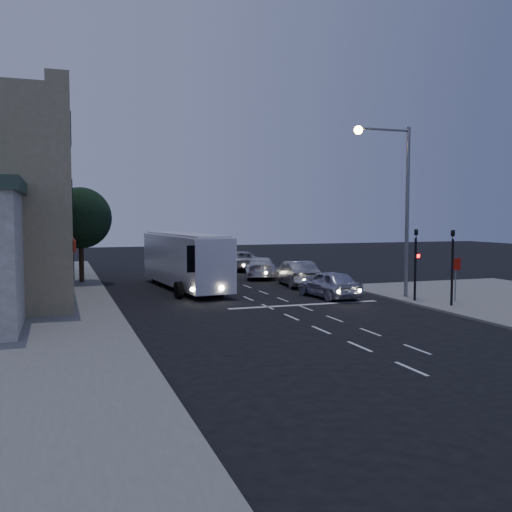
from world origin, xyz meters
name	(u,v)px	position (x,y,z in m)	size (l,w,h in m)	color
ground	(283,313)	(0.00, 0.00, 0.00)	(120.00, 120.00, 0.00)	black
road_markings	(282,302)	(1.29, 3.31, 0.00)	(8.00, 30.55, 0.01)	silver
tour_bus	(185,259)	(-2.39, 10.09, 1.84)	(3.30, 11.23, 3.40)	white
car_suv	(329,284)	(4.22, 3.80, 0.76)	(1.78, 4.43, 1.51)	#AFB0C3
car_sedan_a	(297,273)	(4.66, 9.28, 0.80)	(1.69, 4.85, 1.60)	gray
car_sedan_b	(261,267)	(4.10, 14.50, 0.75)	(2.10, 5.17, 1.50)	silver
car_sedan_c	(240,261)	(4.47, 20.57, 0.78)	(2.58, 5.60, 1.56)	#B0B0B1
car_extra	(216,256)	(3.87, 25.97, 0.83)	(1.75, 5.01, 1.65)	gray
traffic_signal_main	(416,256)	(7.60, 0.78, 2.42)	(0.25, 0.35, 4.10)	black
traffic_signal_side	(453,258)	(8.30, -1.20, 2.42)	(0.18, 0.15, 4.10)	black
regulatory_sign	(456,273)	(9.30, -0.24, 1.60)	(0.45, 0.12, 2.20)	slate
streetlight	(397,191)	(7.34, 2.20, 5.73)	(3.32, 0.44, 9.00)	slate
low_building_north	(0,231)	(-13.50, 20.00, 3.39)	(9.40, 9.40, 6.50)	gray
street_tree	(80,215)	(-8.21, 15.02, 4.50)	(4.00, 4.00, 6.20)	black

